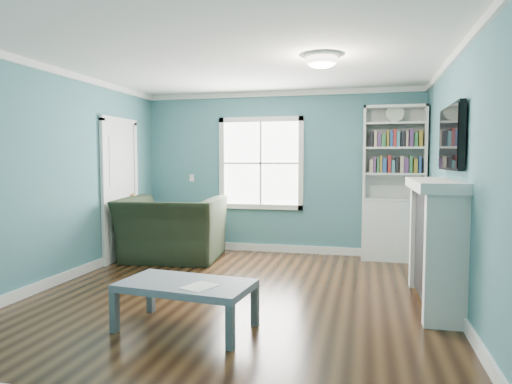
# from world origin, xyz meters

# --- Properties ---
(floor) EXTENTS (5.00, 5.00, 0.00)m
(floor) POSITION_xyz_m (0.00, 0.00, 0.00)
(floor) COLOR black
(floor) RESTS_ON ground
(room_walls) EXTENTS (5.00, 5.00, 5.00)m
(room_walls) POSITION_xyz_m (0.00, 0.00, 1.58)
(room_walls) COLOR teal
(room_walls) RESTS_ON ground
(trim) EXTENTS (4.50, 5.00, 2.60)m
(trim) POSITION_xyz_m (0.00, 0.00, 1.24)
(trim) COLOR white
(trim) RESTS_ON ground
(window) EXTENTS (1.40, 0.06, 1.50)m
(window) POSITION_xyz_m (-0.30, 2.49, 1.45)
(window) COLOR white
(window) RESTS_ON room_walls
(bookshelf) EXTENTS (0.90, 0.35, 2.31)m
(bookshelf) POSITION_xyz_m (1.77, 2.30, 0.92)
(bookshelf) COLOR silver
(bookshelf) RESTS_ON ground
(fireplace) EXTENTS (0.44, 1.58, 1.30)m
(fireplace) POSITION_xyz_m (2.08, 0.20, 0.64)
(fireplace) COLOR black
(fireplace) RESTS_ON ground
(tv) EXTENTS (0.06, 1.10, 0.65)m
(tv) POSITION_xyz_m (2.20, 0.20, 1.72)
(tv) COLOR black
(tv) RESTS_ON fireplace
(door) EXTENTS (0.12, 0.98, 2.17)m
(door) POSITION_xyz_m (-2.22, 1.40, 1.07)
(door) COLOR silver
(door) RESTS_ON ground
(ceiling_fixture) EXTENTS (0.38, 0.38, 0.15)m
(ceiling_fixture) POSITION_xyz_m (0.90, 0.10, 2.55)
(ceiling_fixture) COLOR white
(ceiling_fixture) RESTS_ON room_walls
(light_switch) EXTENTS (0.08, 0.01, 0.12)m
(light_switch) POSITION_xyz_m (-1.50, 2.48, 1.20)
(light_switch) COLOR white
(light_switch) RESTS_ON room_walls
(recliner) EXTENTS (1.54, 1.08, 1.27)m
(recliner) POSITION_xyz_m (-1.45, 1.55, 0.63)
(recliner) COLOR black
(recliner) RESTS_ON ground
(coffee_table) EXTENTS (1.23, 0.76, 0.42)m
(coffee_table) POSITION_xyz_m (-0.17, -1.05, 0.37)
(coffee_table) COLOR #4E585E
(coffee_table) RESTS_ON ground
(paper_sheet) EXTENTS (0.31, 0.35, 0.00)m
(paper_sheet) POSITION_xyz_m (0.00, -1.16, 0.42)
(paper_sheet) COLOR white
(paper_sheet) RESTS_ON coffee_table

